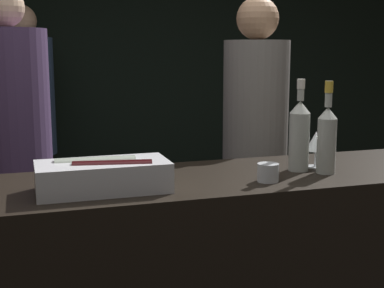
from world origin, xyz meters
The scene contains 9 objects.
wall_back_chalkboard centered at (0.00, 2.68, 1.40)m, with size 6.40×0.06×2.80m.
ice_bin_with_bottles centered at (-0.34, 0.19, 1.12)m, with size 0.43×0.21×0.11m.
wine_glass centered at (0.51, 0.30, 1.17)m, with size 0.08×0.08×0.14m.
candle_votive centered at (0.23, 0.14, 1.10)m, with size 0.08×0.08×0.06m.
white_wine_bottle centered at (0.42, 0.27, 1.21)m, with size 0.08×0.08×0.35m.
rose_wine_bottle centered at (0.50, 0.20, 1.21)m, with size 0.07×0.07×0.35m.
person_in_hoodie centered at (-0.57, 2.16, 1.01)m, with size 0.39×0.39×1.82m.
person_blond_tee centered at (-0.65, 1.38, 1.03)m, with size 0.42×0.42×1.85m.
person_grey_polo centered at (0.54, 0.94, 1.01)m, with size 0.33×0.33×1.79m.
Camera 1 is at (-0.59, -1.53, 1.52)m, focal length 50.00 mm.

